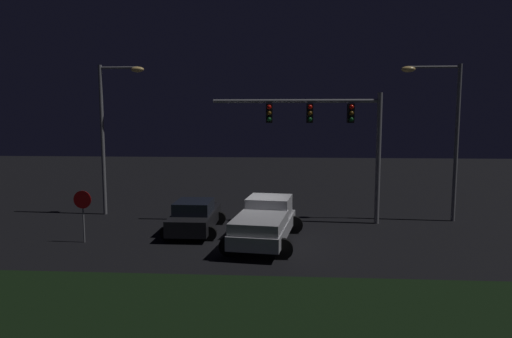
% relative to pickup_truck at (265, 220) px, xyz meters
% --- Properties ---
extents(ground_plane, '(80.00, 80.00, 0.00)m').
position_rel_pickup_truck_xyz_m(ground_plane, '(-0.25, 1.14, -1.00)').
color(ground_plane, black).
extents(grass_median, '(26.33, 6.07, 0.10)m').
position_rel_pickup_truck_xyz_m(grass_median, '(-0.25, -7.40, -0.95)').
color(grass_median, black).
rests_on(grass_median, ground_plane).
extents(pickup_truck, '(3.35, 5.61, 1.80)m').
position_rel_pickup_truck_xyz_m(pickup_truck, '(0.00, 0.00, 0.00)').
color(pickup_truck, '#B7B7BC').
rests_on(pickup_truck, ground_plane).
extents(car_sedan, '(2.48, 4.40, 1.51)m').
position_rel_pickup_truck_xyz_m(car_sedan, '(-3.34, 1.56, -0.26)').
color(car_sedan, black).
rests_on(car_sedan, ground_plane).
extents(traffic_signal_gantry, '(8.32, 0.56, 6.50)m').
position_rel_pickup_truck_xyz_m(traffic_signal_gantry, '(2.98, 3.85, 3.90)').
color(traffic_signal_gantry, slate).
rests_on(traffic_signal_gantry, ground_plane).
extents(street_lamp_left, '(2.48, 0.44, 8.07)m').
position_rel_pickup_truck_xyz_m(street_lamp_left, '(-8.55, 5.14, 4.08)').
color(street_lamp_left, slate).
rests_on(street_lamp_left, ground_plane).
extents(street_lamp_right, '(2.97, 0.44, 7.94)m').
position_rel_pickup_truck_xyz_m(street_lamp_right, '(8.83, 4.69, 4.05)').
color(street_lamp_right, slate).
rests_on(street_lamp_right, ground_plane).
extents(stop_sign, '(0.76, 0.08, 2.23)m').
position_rel_pickup_truck_xyz_m(stop_sign, '(-7.70, -0.47, 0.56)').
color(stop_sign, slate).
rests_on(stop_sign, ground_plane).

